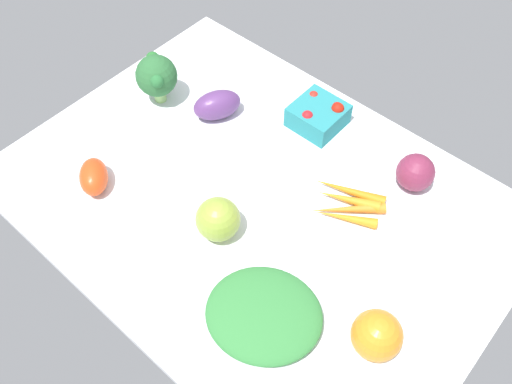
{
  "coord_description": "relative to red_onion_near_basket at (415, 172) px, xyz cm",
  "views": [
    {
      "loc": [
        -44.6,
        50.78,
        95.23
      ],
      "look_at": [
        0.0,
        0.0,
        4.0
      ],
      "focal_mm": 38.13,
      "sensor_mm": 36.0,
      "label": 1
    }
  ],
  "objects": [
    {
      "name": "heirloom_tomato_orange",
      "position": [
        -13.89,
        35.46,
        0.44
      ],
      "size": [
        8.98,
        8.98,
        8.98
      ],
      "primitive_type": "sphere",
      "color": "orange",
      "rests_on": "tablecloth"
    },
    {
      "name": "eggplant",
      "position": [
        45.71,
        12.54,
        -0.66
      ],
      "size": [
        11.28,
        13.24,
        6.77
      ],
      "primitive_type": "ellipsoid",
      "rotation": [
        0.0,
        0.0,
        1.09
      ],
      "color": "#5F3774",
      "rests_on": "tablecloth"
    },
    {
      "name": "roma_tomato",
      "position": [
        50.77,
        45.0,
        -1.07
      ],
      "size": [
        11.01,
        10.49,
        5.96
      ],
      "primitive_type": "ellipsoid",
      "rotation": [
        0.0,
        0.0,
        5.61
      ],
      "color": "#E14719",
      "rests_on": "tablecloth"
    },
    {
      "name": "heirloom_tomato_green",
      "position": [
        22.52,
        36.12,
        0.42
      ],
      "size": [
        8.95,
        8.95,
        8.95
      ],
      "primitive_type": "sphere",
      "color": "#93AD3D",
      "rests_on": "tablecloth"
    },
    {
      "name": "broccoli_head",
      "position": [
        60.1,
        17.66,
        3.47
      ],
      "size": [
        9.82,
        9.82,
        12.46
      ],
      "color": "#97CD75",
      "rests_on": "tablecloth"
    },
    {
      "name": "berry_basket",
      "position": [
        26.14,
        -0.94,
        -1.11
      ],
      "size": [
        11.22,
        11.22,
        6.7
      ],
      "color": "teal",
      "rests_on": "tablecloth"
    },
    {
      "name": "carrot_bunch",
      "position": [
        6.98,
        13.87,
        -2.81
      ],
      "size": [
        17.39,
        14.05,
        2.69
      ],
      "color": "orange",
      "rests_on": "tablecloth"
    },
    {
      "name": "leafy_greens_clump",
      "position": [
        3.69,
        44.46,
        -1.85
      ],
      "size": [
        27.27,
        26.14,
        4.41
      ],
      "primitive_type": "ellipsoid",
      "rotation": [
        0.0,
        0.0,
        0.43
      ],
      "color": "#36833D",
      "rests_on": "tablecloth"
    },
    {
      "name": "red_onion_near_basket",
      "position": [
        0.0,
        0.0,
        0.0
      ],
      "size": [
        8.1,
        8.1,
        8.1
      ],
      "primitive_type": "sphere",
      "color": "maroon",
      "rests_on": "tablecloth"
    },
    {
      "name": "tablecloth",
      "position": [
        22.81,
        24.82,
        -5.05
      ],
      "size": [
        104.0,
        76.0,
        2.0
      ],
      "primitive_type": "cube",
      "color": "white",
      "rests_on": "ground"
    }
  ]
}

